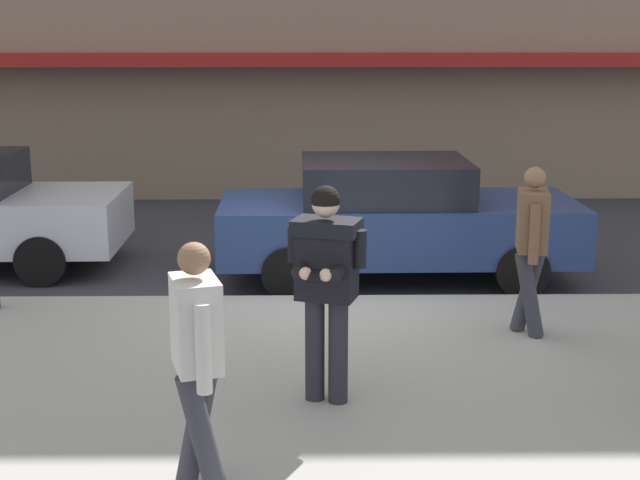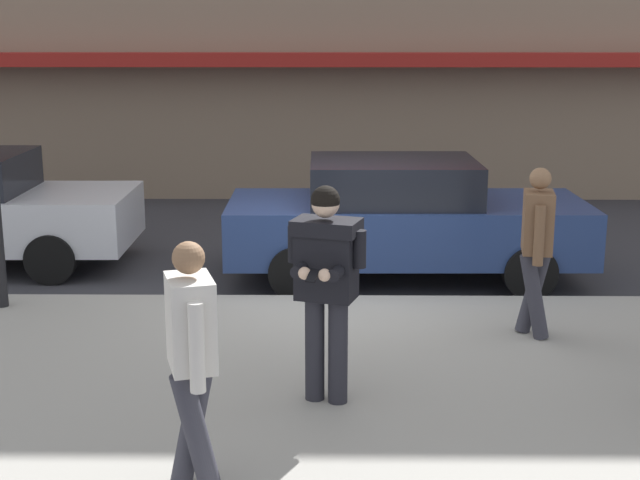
# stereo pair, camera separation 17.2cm
# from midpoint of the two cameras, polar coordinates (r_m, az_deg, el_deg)

# --- Properties ---
(ground_plane) EXTENTS (80.00, 80.00, 0.00)m
(ground_plane) POSITION_cam_midpoint_polar(r_m,az_deg,el_deg) (10.52, 0.09, -3.97)
(ground_plane) COLOR #333338
(sidewalk) EXTENTS (32.00, 5.30, 0.14)m
(sidewalk) POSITION_cam_midpoint_polar(r_m,az_deg,el_deg) (7.90, 7.80, -9.57)
(sidewalk) COLOR #99968E
(sidewalk) RESTS_ON ground
(curb_paint_line) EXTENTS (28.00, 0.12, 0.01)m
(curb_paint_line) POSITION_cam_midpoint_polar(r_m,az_deg,el_deg) (10.63, 5.50, -3.83)
(curb_paint_line) COLOR silver
(curb_paint_line) RESTS_ON ground
(parked_sedan_mid) EXTENTS (4.52, 1.97, 1.54)m
(parked_sedan_mid) POSITION_cam_midpoint_polar(r_m,az_deg,el_deg) (11.34, 4.40, 1.40)
(parked_sedan_mid) COLOR navy
(parked_sedan_mid) RESTS_ON ground
(man_texting_on_phone) EXTENTS (0.62, 0.64, 1.81)m
(man_texting_on_phone) POSITION_cam_midpoint_polar(r_m,az_deg,el_deg) (7.10, -0.29, -2.00)
(man_texting_on_phone) COLOR #23232B
(man_texting_on_phone) RESTS_ON sidewalk
(pedestrian_in_light_coat) EXTENTS (0.41, 0.58, 1.70)m
(pedestrian_in_light_coat) POSITION_cam_midpoint_polar(r_m,az_deg,el_deg) (5.83, -8.71, -7.13)
(pedestrian_in_light_coat) COLOR #33333D
(pedestrian_in_light_coat) RESTS_ON sidewalk
(pedestrian_dark_coat) EXTENTS (0.37, 0.59, 1.70)m
(pedestrian_dark_coat) POSITION_cam_midpoint_polar(r_m,az_deg,el_deg) (8.99, 12.85, -0.01)
(pedestrian_dark_coat) COLOR #33333D
(pedestrian_dark_coat) RESTS_ON sidewalk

